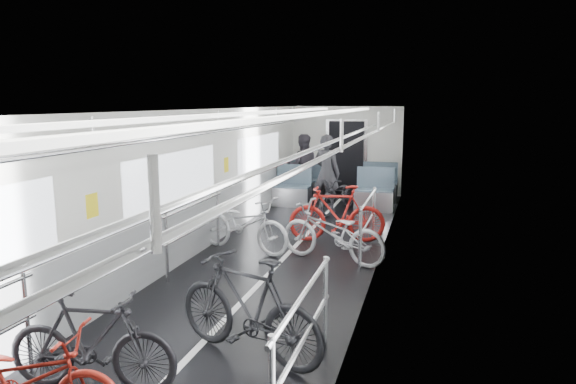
# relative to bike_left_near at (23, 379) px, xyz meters

# --- Properties ---
(car_shell) EXTENTS (3.02, 14.01, 2.41)m
(car_shell) POSITION_rel_bike_left_near_xyz_m (0.70, 5.76, 0.71)
(car_shell) COLOR black
(car_shell) RESTS_ON ground
(bike_left_near) EXTENTS (1.66, 0.81, 0.83)m
(bike_left_near) POSITION_rel_bike_left_near_xyz_m (0.00, 0.00, 0.00)
(bike_left_near) COLOR maroon
(bike_left_near) RESTS_ON floor
(bike_left_mid) EXTENTS (1.59, 0.66, 0.93)m
(bike_left_mid) POSITION_rel_bike_left_near_xyz_m (0.17, 0.60, 0.05)
(bike_left_mid) COLOR black
(bike_left_mid) RESTS_ON floor
(bike_left_far) EXTENTS (1.91, 1.12, 0.95)m
(bike_left_far) POSITION_rel_bike_left_near_xyz_m (-0.08, 5.02, 0.06)
(bike_left_far) COLOR silver
(bike_left_far) RESTS_ON floor
(bike_right_near) EXTENTS (1.83, 1.05, 1.06)m
(bike_right_near) POSITION_rel_bike_left_near_xyz_m (1.27, 1.55, 0.11)
(bike_right_near) COLOR black
(bike_right_near) RESTS_ON floor
(bike_right_mid) EXTENTS (1.92, 1.12, 0.95)m
(bike_right_mid) POSITION_rel_bike_left_near_xyz_m (1.48, 4.83, 0.06)
(bike_right_mid) COLOR #BCBDC1
(bike_right_mid) RESTS_ON floor
(bike_right_far) EXTENTS (1.80, 0.82, 1.05)m
(bike_right_far) POSITION_rel_bike_left_near_xyz_m (1.35, 6.02, 0.11)
(bike_right_far) COLOR #B31B16
(bike_right_far) RESTS_ON floor
(bike_aisle) EXTENTS (1.02, 1.66, 0.82)m
(bike_aisle) POSITION_rel_bike_left_near_xyz_m (0.95, 8.51, -0.01)
(bike_aisle) COLOR black
(bike_aisle) RESTS_ON floor
(person_standing) EXTENTS (0.74, 0.59, 1.79)m
(person_standing) POSITION_rel_bike_left_near_xyz_m (0.63, 8.61, 0.48)
(person_standing) COLOR black
(person_standing) RESTS_ON floor
(person_seated) EXTENTS (0.96, 0.83, 1.69)m
(person_seated) POSITION_rel_bike_left_near_xyz_m (-0.28, 9.96, 0.43)
(person_seated) COLOR #332E37
(person_seated) RESTS_ON floor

